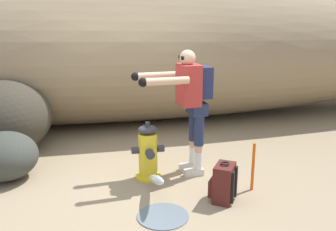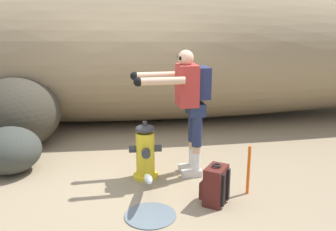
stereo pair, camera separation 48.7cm
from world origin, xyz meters
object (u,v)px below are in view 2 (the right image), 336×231
spare_backpack (215,186)px  utility_worker (188,97)px  boulder_large (15,114)px  fire_hydrant (145,152)px  boulder_small (9,150)px  survey_stake (248,170)px

spare_backpack → utility_worker: bearing=-43.5°
utility_worker → boulder_large: 2.87m
fire_hydrant → boulder_small: fire_hydrant is taller
utility_worker → survey_stake: 1.17m
fire_hydrant → boulder_small: size_ratio=0.90×
fire_hydrant → survey_stake: fire_hydrant is taller
boulder_large → boulder_small: (0.16, -0.95, -0.26)m
fire_hydrant → survey_stake: bearing=-26.7°
fire_hydrant → survey_stake: size_ratio=1.27×
utility_worker → spare_backpack: utility_worker is taller
boulder_small → fire_hydrant: bearing=-11.6°
spare_backpack → boulder_large: 3.45m
utility_worker → boulder_small: (-2.37, 0.32, -0.74)m
boulder_small → survey_stake: 3.15m
utility_worker → survey_stake: (0.62, -0.64, -0.75)m
fire_hydrant → spare_backpack: (0.74, -0.78, -0.13)m
spare_backpack → boulder_large: size_ratio=0.34×
fire_hydrant → boulder_small: 1.85m
fire_hydrant → utility_worker: 0.90m
utility_worker → survey_stake: bearing=129.8°
fire_hydrant → spare_backpack: size_ratio=1.62×
fire_hydrant → boulder_large: bearing=146.1°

